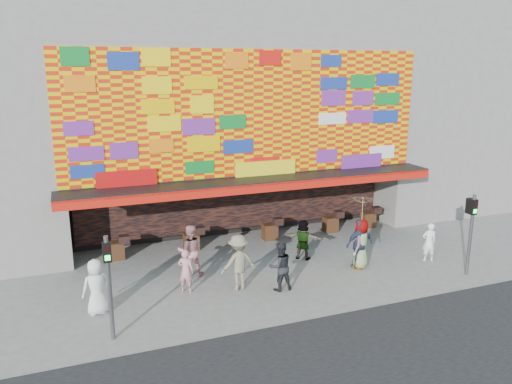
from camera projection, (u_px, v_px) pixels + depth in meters
ground at (294, 284)px, 17.30m from camera, size 90.00×90.00×0.00m
shop_building at (222, 113)px, 23.46m from camera, size 15.20×9.40×10.00m
neighbor_right at (447, 92)px, 27.61m from camera, size 11.00×8.00×12.00m
signal_left at (109, 276)px, 13.35m from camera, size 0.22×0.20×3.00m
signal_right at (471, 226)px, 17.64m from camera, size 0.22×0.20×3.00m
ped_a at (96, 287)px, 15.02m from camera, size 0.93×0.69×1.74m
ped_b at (186, 271)px, 16.52m from camera, size 0.65×0.61×1.50m
ped_c at (280, 266)px, 16.67m from camera, size 0.82×0.64×1.68m
ped_d at (238, 262)px, 16.70m from camera, size 1.31×0.86×1.91m
ped_e at (359, 244)px, 18.49m from camera, size 1.11×0.48×1.87m
ped_f at (303, 240)px, 19.41m from camera, size 1.44×1.30×1.60m
ped_g at (361, 244)px, 18.53m from camera, size 1.08×1.06×1.88m
ped_h at (429, 242)px, 19.25m from camera, size 0.63×0.49×1.52m
ped_i at (190, 251)px, 17.80m from camera, size 1.03×0.86×1.89m
parasol at (363, 210)px, 18.22m from camera, size 1.47×1.48×2.01m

